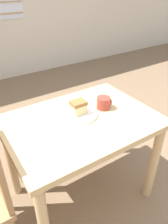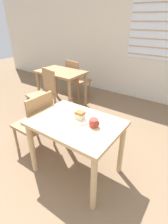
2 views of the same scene
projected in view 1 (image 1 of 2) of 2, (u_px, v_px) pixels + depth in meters
name	position (u px, v px, depth m)	size (l,w,h in m)	color
dining_table_near	(81.00, 134.00, 1.44)	(0.95, 0.69, 0.71)	tan
plate	(80.00, 115.00, 1.42)	(0.23, 0.23, 0.01)	white
cake_slice	(78.00, 107.00, 1.40)	(0.09, 0.08, 0.09)	#E5CC89
coffee_mug	(104.00, 103.00, 1.48)	(0.10, 0.09, 0.08)	#9E382D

